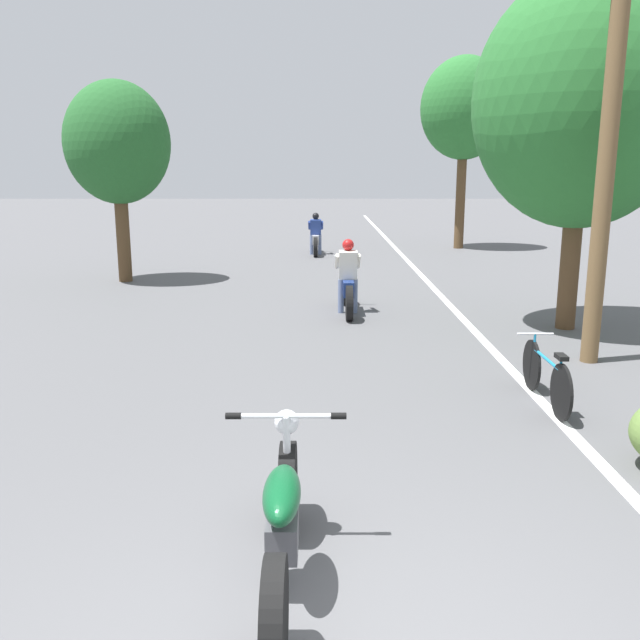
{
  "coord_description": "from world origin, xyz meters",
  "views": [
    {
      "loc": [
        -0.09,
        -2.96,
        2.67
      ],
      "look_at": [
        -0.1,
        4.96,
        0.9
      ],
      "focal_mm": 38.0,
      "sensor_mm": 36.0,
      "label": 1
    }
  ],
  "objects_px": {
    "motorcycle_rider_lead": "(348,285)",
    "bicycle_parked": "(547,376)",
    "motorcycle_foreground": "(283,524)",
    "roadside_tree_right_far": "(465,109)",
    "roadside_tree_left": "(118,144)",
    "motorcycle_rider_far": "(316,239)",
    "roadside_tree_right_near": "(584,102)",
    "utility_pole": "(609,142)"
  },
  "relations": [
    {
      "from": "motorcycle_rider_lead",
      "to": "bicycle_parked",
      "type": "relative_size",
      "value": 1.26
    },
    {
      "from": "motorcycle_foreground",
      "to": "roadside_tree_right_far",
      "type": "bearing_deg",
      "value": 75.48
    },
    {
      "from": "roadside_tree_right_far",
      "to": "motorcycle_foreground",
      "type": "bearing_deg",
      "value": -104.52
    },
    {
      "from": "roadside_tree_left",
      "to": "motorcycle_foreground",
      "type": "xyz_separation_m",
      "value": [
        4.49,
        -12.33,
        -2.79
      ]
    },
    {
      "from": "roadside_tree_left",
      "to": "motorcycle_rider_lead",
      "type": "bearing_deg",
      "value": -34.84
    },
    {
      "from": "roadside_tree_right_far",
      "to": "motorcycle_rider_far",
      "type": "xyz_separation_m",
      "value": [
        -4.91,
        -1.71,
        -4.09
      ]
    },
    {
      "from": "roadside_tree_right_far",
      "to": "motorcycle_foreground",
      "type": "distance_m",
      "value": 20.41
    },
    {
      "from": "motorcycle_rider_lead",
      "to": "motorcycle_foreground",
      "type": "bearing_deg",
      "value": -95.05
    },
    {
      "from": "roadside_tree_right_near",
      "to": "motorcycle_rider_far",
      "type": "height_order",
      "value": "roadside_tree_right_near"
    },
    {
      "from": "roadside_tree_left",
      "to": "roadside_tree_right_far",
      "type": "bearing_deg",
      "value": 36.47
    },
    {
      "from": "roadside_tree_right_near",
      "to": "roadside_tree_left",
      "type": "relative_size",
      "value": 1.23
    },
    {
      "from": "roadside_tree_right_near",
      "to": "bicycle_parked",
      "type": "bearing_deg",
      "value": -112.61
    },
    {
      "from": "roadside_tree_right_far",
      "to": "motorcycle_rider_lead",
      "type": "relative_size",
      "value": 2.98
    },
    {
      "from": "roadside_tree_right_near",
      "to": "motorcycle_foreground",
      "type": "height_order",
      "value": "roadside_tree_right_near"
    },
    {
      "from": "roadside_tree_left",
      "to": "utility_pole",
      "type": "bearing_deg",
      "value": -39.45
    },
    {
      "from": "roadside_tree_right_far",
      "to": "motorcycle_rider_far",
      "type": "height_order",
      "value": "roadside_tree_right_far"
    },
    {
      "from": "roadside_tree_right_near",
      "to": "motorcycle_rider_lead",
      "type": "bearing_deg",
      "value": 160.31
    },
    {
      "from": "utility_pole",
      "to": "roadside_tree_left",
      "type": "xyz_separation_m",
      "value": [
        -8.55,
        7.03,
        0.22
      ]
    },
    {
      "from": "roadside_tree_left",
      "to": "bicycle_parked",
      "type": "distance_m",
      "value": 11.82
    },
    {
      "from": "roadside_tree_right_far",
      "to": "roadside_tree_left",
      "type": "height_order",
      "value": "roadside_tree_right_far"
    },
    {
      "from": "motorcycle_foreground",
      "to": "motorcycle_rider_far",
      "type": "bearing_deg",
      "value": 89.67
    },
    {
      "from": "roadside_tree_right_near",
      "to": "roadside_tree_left",
      "type": "distance_m",
      "value": 10.24
    },
    {
      "from": "motorcycle_rider_lead",
      "to": "motorcycle_rider_far",
      "type": "height_order",
      "value": "motorcycle_rider_lead"
    },
    {
      "from": "roadside_tree_right_far",
      "to": "motorcycle_rider_lead",
      "type": "height_order",
      "value": "roadside_tree_right_far"
    },
    {
      "from": "roadside_tree_left",
      "to": "motorcycle_rider_lead",
      "type": "xyz_separation_m",
      "value": [
        5.25,
        -3.66,
        -2.71
      ]
    },
    {
      "from": "roadside_tree_right_near",
      "to": "motorcycle_rider_lead",
      "type": "xyz_separation_m",
      "value": [
        -3.68,
        1.32,
        -3.19
      ]
    },
    {
      "from": "roadside_tree_left",
      "to": "bicycle_parked",
      "type": "height_order",
      "value": "roadside_tree_left"
    },
    {
      "from": "roadside_tree_left",
      "to": "bicycle_parked",
      "type": "relative_size",
      "value": 2.8
    },
    {
      "from": "roadside_tree_right_far",
      "to": "motorcycle_rider_far",
      "type": "distance_m",
      "value": 6.61
    },
    {
      "from": "utility_pole",
      "to": "roadside_tree_right_near",
      "type": "height_order",
      "value": "utility_pole"
    },
    {
      "from": "utility_pole",
      "to": "bicycle_parked",
      "type": "bearing_deg",
      "value": -124.29
    },
    {
      "from": "roadside_tree_right_near",
      "to": "roadside_tree_left",
      "type": "xyz_separation_m",
      "value": [
        -8.93,
        4.97,
        -0.48
      ]
    },
    {
      "from": "utility_pole",
      "to": "roadside_tree_left",
      "type": "bearing_deg",
      "value": 140.55
    },
    {
      "from": "utility_pole",
      "to": "motorcycle_rider_far",
      "type": "height_order",
      "value": "utility_pole"
    },
    {
      "from": "motorcycle_foreground",
      "to": "bicycle_parked",
      "type": "relative_size",
      "value": 1.33
    },
    {
      "from": "roadside_tree_right_far",
      "to": "motorcycle_foreground",
      "type": "height_order",
      "value": "roadside_tree_right_far"
    },
    {
      "from": "motorcycle_rider_far",
      "to": "bicycle_parked",
      "type": "relative_size",
      "value": 1.18
    },
    {
      "from": "utility_pole",
      "to": "motorcycle_foreground",
      "type": "relative_size",
      "value": 2.64
    },
    {
      "from": "roadside_tree_right_near",
      "to": "motorcycle_rider_lead",
      "type": "distance_m",
      "value": 5.04
    },
    {
      "from": "motorcycle_foreground",
      "to": "motorcycle_rider_lead",
      "type": "relative_size",
      "value": 1.05
    },
    {
      "from": "motorcycle_rider_lead",
      "to": "roadside_tree_left",
      "type": "bearing_deg",
      "value": 145.16
    },
    {
      "from": "utility_pole",
      "to": "roadside_tree_right_far",
      "type": "xyz_separation_m",
      "value": [
        0.95,
        14.05,
        1.57
      ]
    }
  ]
}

